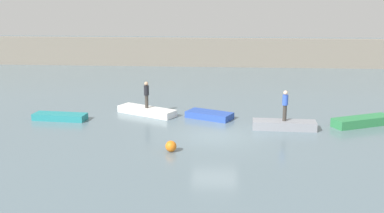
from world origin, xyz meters
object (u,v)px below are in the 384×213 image
Objects in this scene: rowboat_blue at (209,115)px; rowboat_grey at (284,125)px; mooring_buoy at (171,146)px; person_blue_shirt at (285,104)px; person_dark_shirt at (146,93)px; rowboat_green at (362,121)px; rowboat_teal at (60,117)px; rowboat_white at (147,111)px.

rowboat_grey is at bearing -0.91° from rowboat_blue.
person_blue_shirt is at bearing 36.28° from mooring_buoy.
person_dark_shirt is at bearing 161.80° from person_blue_shirt.
rowboat_grey is 1.24m from person_blue_shirt.
person_dark_shirt is (-8.42, 2.77, -0.11)m from person_blue_shirt.
person_dark_shirt is at bearing 147.23° from rowboat_green.
rowboat_teal is 13.63m from person_blue_shirt.
rowboat_green is at bearing 20.80° from rowboat_white.
rowboat_teal is 9.29m from mooring_buoy.
rowboat_green is at bearing 5.32° from rowboat_teal.
person_blue_shirt reaches higher than person_dark_shirt.
mooring_buoy is (-6.01, -4.41, -1.21)m from person_blue_shirt.
person_blue_shirt is 7.55m from mooring_buoy.
rowboat_grey is 6.49× the size of mooring_buoy.
mooring_buoy is at bearing -141.39° from rowboat_grey.
rowboat_white is at bearing 161.80° from person_blue_shirt.
rowboat_white is 1.11× the size of rowboat_grey.
rowboat_grey is at bearing 153.43° from person_blue_shirt.
rowboat_grey is 2.03× the size of person_blue_shirt.
rowboat_blue is 6.72m from mooring_buoy.
mooring_buoy is at bearing -143.72° from person_blue_shirt.
person_blue_shirt is at bearing 167.75° from rowboat_green.
rowboat_green is 2.20× the size of person_dark_shirt.
rowboat_white is 2.26× the size of person_blue_shirt.
person_dark_shirt is (0.00, 0.00, 1.17)m from rowboat_white.
rowboat_blue is at bearing 148.14° from rowboat_green.
rowboat_grey reaches higher than rowboat_teal.
person_blue_shirt reaches higher than rowboat_blue.
rowboat_teal is at bearing 154.73° from rowboat_green.
person_dark_shirt is at bearing 23.92° from rowboat_teal.
person_blue_shirt reaches higher than rowboat_green.
person_blue_shirt is at bearing 0.75° from rowboat_teal.
rowboat_blue is at bearing 11.82° from rowboat_teal.
rowboat_blue is 0.75× the size of rowboat_green.
mooring_buoy reaches higher than rowboat_grey.
rowboat_green is 12.02m from mooring_buoy.
rowboat_white is at bearing 108.61° from mooring_buoy.
rowboat_white is 4.11m from rowboat_blue.
rowboat_teal is 5.40m from rowboat_white.
rowboat_grey reaches higher than rowboat_blue.
person_blue_shirt is 3.19× the size of mooring_buoy.
rowboat_white reaches higher than rowboat_blue.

